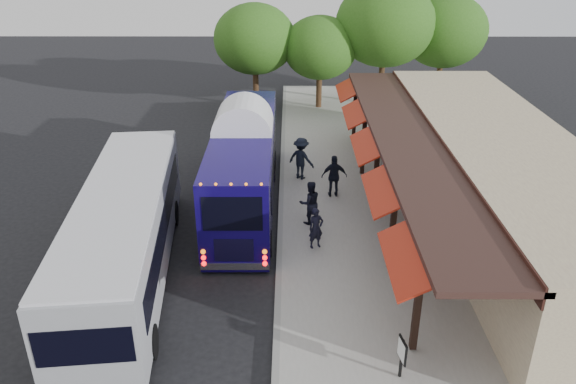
% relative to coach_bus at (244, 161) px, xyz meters
% --- Properties ---
extents(ground, '(90.00, 90.00, 0.00)m').
position_rel_coach_bus_xyz_m(ground, '(1.45, -5.33, -1.92)').
color(ground, black).
rests_on(ground, ground).
extents(sidewalk, '(10.00, 40.00, 0.15)m').
position_rel_coach_bus_xyz_m(sidewalk, '(6.45, -1.33, -1.85)').
color(sidewalk, '#9E9B93').
rests_on(sidewalk, ground).
extents(curb, '(0.20, 40.00, 0.16)m').
position_rel_coach_bus_xyz_m(curb, '(1.50, -1.33, -1.85)').
color(curb, gray).
rests_on(curb, ground).
extents(station_shelter, '(8.15, 20.00, 3.60)m').
position_rel_coach_bus_xyz_m(station_shelter, '(9.83, -1.33, -0.07)').
color(station_shelter, tan).
rests_on(station_shelter, ground).
extents(coach_bus, '(2.42, 11.24, 3.58)m').
position_rel_coach_bus_xyz_m(coach_bus, '(0.00, 0.00, 0.00)').
color(coach_bus, '#120756').
rests_on(coach_bus, ground).
extents(city_bus, '(3.74, 11.84, 3.13)m').
position_rel_coach_bus_xyz_m(city_bus, '(-3.47, -5.51, -0.19)').
color(city_bus, '#94979C').
rests_on(city_bus, ground).
extents(ped_a, '(0.66, 0.56, 1.54)m').
position_rel_coach_bus_xyz_m(ped_a, '(2.80, -3.88, -1.00)').
color(ped_a, black).
rests_on(ped_a, sidewalk).
extents(ped_b, '(1.00, 0.87, 1.75)m').
position_rel_coach_bus_xyz_m(ped_b, '(2.64, -2.06, -0.90)').
color(ped_b, black).
rests_on(ped_b, sidewalk).
extents(ped_c, '(1.09, 0.48, 1.84)m').
position_rel_coach_bus_xyz_m(ped_c, '(3.75, 0.38, -0.85)').
color(ped_c, black).
rests_on(ped_c, sidewalk).
extents(ped_d, '(1.45, 1.28, 1.95)m').
position_rel_coach_bus_xyz_m(ped_d, '(2.38, 2.24, -0.80)').
color(ped_d, black).
rests_on(ped_d, sidewalk).
extents(sign_board, '(0.15, 0.53, 1.18)m').
position_rel_coach_bus_xyz_m(sign_board, '(4.70, -10.33, -0.97)').
color(sign_board, black).
rests_on(sign_board, sidewalk).
extents(tree_left, '(4.55, 4.55, 5.83)m').
position_rel_coach_bus_xyz_m(tree_left, '(3.71, 13.53, 1.96)').
color(tree_left, '#382314').
rests_on(tree_left, ground).
extents(tree_mid, '(6.13, 6.13, 7.84)m').
position_rel_coach_bus_xyz_m(tree_mid, '(7.70, 14.04, 3.31)').
color(tree_mid, '#382314').
rests_on(tree_mid, ground).
extents(tree_right, '(5.44, 5.44, 6.96)m').
position_rel_coach_bus_xyz_m(tree_right, '(11.64, 15.11, 2.72)').
color(tree_right, '#382314').
rests_on(tree_right, ground).
extents(tree_far, '(5.08, 5.08, 6.51)m').
position_rel_coach_bus_xyz_m(tree_far, '(-0.31, 13.91, 2.42)').
color(tree_far, '#382314').
rests_on(tree_far, ground).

